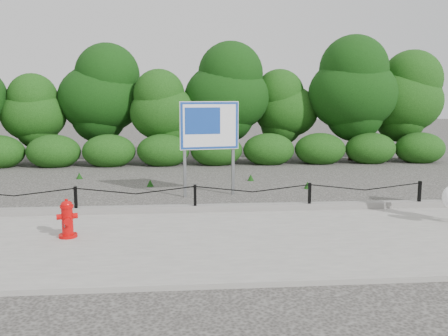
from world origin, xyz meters
name	(u,v)px	position (x,y,z in m)	size (l,w,h in m)	color
ground	(195,216)	(0.00, 0.00, 0.00)	(90.00, 90.00, 0.00)	#2D2B28
sidewalk	(198,242)	(0.00, -2.00, 0.04)	(14.00, 4.00, 0.08)	gray
curb	(195,208)	(0.00, 0.05, 0.15)	(14.00, 0.22, 0.14)	slate
chain_barrier	(195,195)	(0.00, 0.00, 0.46)	(10.06, 0.06, 0.60)	black
treeline	(204,95)	(0.61, 8.93, 2.61)	(20.59, 3.79, 4.83)	black
fire_hydrant	(67,219)	(-2.28, -1.67, 0.41)	(0.39, 0.40, 0.69)	#C40708
advertising_sign	(209,130)	(0.42, 2.02, 1.71)	(1.50, 0.36, 2.42)	slate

